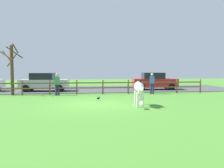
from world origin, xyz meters
TOP-DOWN VIEW (x-y plane):
  - ground_plane at (0.00, 0.00)m, footprint 60.00×60.00m
  - parking_asphalt at (0.00, 9.30)m, footprint 28.00×7.40m
  - paddock_fence at (-0.98, 5.00)m, footprint 20.15×0.11m
  - bare_tree at (-5.74, 5.17)m, footprint 1.79×1.39m
  - zebra at (2.36, -1.14)m, footprint 0.60×1.94m
  - crow_on_grass at (0.42, 1.55)m, footprint 0.21×0.10m
  - parked_car_red at (6.03, 7.87)m, footprint 4.12×2.12m
  - parked_car_silver at (-3.79, 7.58)m, footprint 4.12×2.13m
  - visitor_left_of_tree at (-2.40, 4.51)m, footprint 0.36×0.23m
  - visitor_right_of_tree at (4.80, 4.53)m, footprint 0.41×0.31m

SIDE VIEW (x-z plane):
  - ground_plane at x=0.00m, z-range 0.00..0.00m
  - parking_asphalt at x=0.00m, z-range 0.00..0.05m
  - crow_on_grass at x=0.42m, z-range 0.02..0.23m
  - paddock_fence at x=-0.98m, z-range 0.08..1.19m
  - parked_car_red at x=6.03m, z-range 0.06..1.62m
  - parked_car_silver at x=-3.79m, z-range 0.06..1.62m
  - visitor_left_of_tree at x=-2.40m, z-range 0.09..1.73m
  - visitor_right_of_tree at x=4.80m, z-range 0.09..1.73m
  - zebra at x=2.36m, z-range 0.22..1.63m
  - bare_tree at x=-5.74m, z-range 0.13..3.96m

